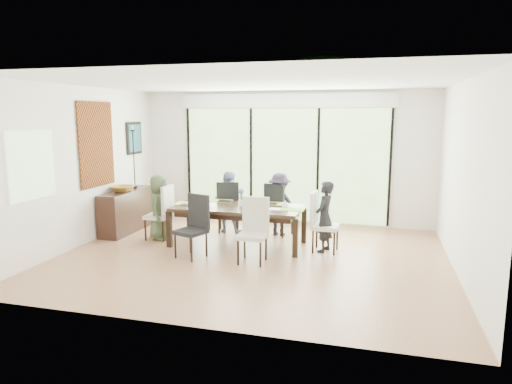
% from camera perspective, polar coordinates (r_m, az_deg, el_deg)
% --- Properties ---
extents(floor, '(6.00, 5.00, 0.01)m').
position_cam_1_polar(floor, '(7.29, -0.51, -8.13)').
color(floor, brown).
rests_on(floor, ground).
extents(ceiling, '(6.00, 5.00, 0.01)m').
position_cam_1_polar(ceiling, '(6.96, -0.55, 13.63)').
color(ceiling, white).
rests_on(ceiling, wall_back).
extents(wall_back, '(6.00, 0.02, 2.70)m').
position_cam_1_polar(wall_back, '(9.43, 3.57, 4.32)').
color(wall_back, silver).
rests_on(wall_back, floor).
extents(wall_front, '(6.00, 0.02, 2.70)m').
position_cam_1_polar(wall_front, '(4.66, -8.84, -1.24)').
color(wall_front, silver).
rests_on(wall_front, floor).
extents(wall_left, '(0.02, 5.00, 2.70)m').
position_cam_1_polar(wall_left, '(8.32, -20.95, 3.00)').
color(wall_left, silver).
rests_on(wall_left, floor).
extents(wall_right, '(0.02, 5.00, 2.70)m').
position_cam_1_polar(wall_right, '(6.84, 24.55, 1.46)').
color(wall_right, silver).
rests_on(wall_right, floor).
extents(glass_doors, '(4.20, 0.02, 2.30)m').
position_cam_1_polar(glass_doors, '(9.40, 3.52, 3.39)').
color(glass_doors, '#598C3F').
rests_on(glass_doors, wall_back).
extents(blinds_header, '(4.40, 0.06, 0.28)m').
position_cam_1_polar(blinds_header, '(9.34, 3.59, 11.33)').
color(blinds_header, white).
rests_on(blinds_header, wall_back).
extents(mullion_a, '(0.05, 0.04, 2.30)m').
position_cam_1_polar(mullion_a, '(10.02, -8.37, 3.69)').
color(mullion_a, black).
rests_on(mullion_a, wall_back).
extents(mullion_b, '(0.05, 0.04, 2.30)m').
position_cam_1_polar(mullion_b, '(9.56, -0.62, 3.51)').
color(mullion_b, black).
rests_on(mullion_b, wall_back).
extents(mullion_c, '(0.05, 0.04, 2.30)m').
position_cam_1_polar(mullion_c, '(9.28, 7.75, 3.24)').
color(mullion_c, black).
rests_on(mullion_c, wall_back).
extents(mullion_d, '(0.05, 0.04, 2.30)m').
position_cam_1_polar(mullion_d, '(9.21, 16.43, 2.88)').
color(mullion_d, black).
rests_on(mullion_d, wall_back).
extents(side_window, '(0.02, 0.90, 1.00)m').
position_cam_1_polar(side_window, '(7.35, -26.24, 3.02)').
color(side_window, '#8CAD7F').
rests_on(side_window, wall_left).
extents(deck, '(6.00, 1.80, 0.10)m').
position_cam_1_polar(deck, '(10.51, 4.46, -2.87)').
color(deck, brown).
rests_on(deck, ground).
extents(rail_top, '(6.00, 0.08, 0.06)m').
position_cam_1_polar(rail_top, '(11.17, 5.26, 1.00)').
color(rail_top, brown).
rests_on(rail_top, deck).
extents(foliage_left, '(3.20, 3.20, 3.20)m').
position_cam_1_polar(foliage_left, '(12.47, -2.10, 6.04)').
color(foliage_left, '#14380F').
rests_on(foliage_left, ground).
extents(foliage_mid, '(4.00, 4.00, 4.00)m').
position_cam_1_polar(foliage_mid, '(12.58, 8.42, 7.62)').
color(foliage_mid, '#14380F').
rests_on(foliage_mid, ground).
extents(foliage_right, '(2.80, 2.80, 2.80)m').
position_cam_1_polar(foliage_right, '(11.73, 16.68, 4.54)').
color(foliage_right, '#14380F').
rests_on(foliage_right, ground).
extents(foliage_far, '(3.60, 3.60, 3.60)m').
position_cam_1_polar(foliage_far, '(13.43, 4.48, 7.04)').
color(foliage_far, '#14380F').
rests_on(foliage_far, ground).
extents(table_top, '(2.17, 0.99, 0.05)m').
position_cam_1_polar(table_top, '(7.79, -2.31, -2.00)').
color(table_top, black).
rests_on(table_top, floor).
extents(table_apron, '(1.99, 0.81, 0.09)m').
position_cam_1_polar(table_apron, '(7.81, -2.30, -2.58)').
color(table_apron, black).
rests_on(table_apron, floor).
extents(table_leg_fl, '(0.08, 0.08, 0.62)m').
position_cam_1_polar(table_leg_fl, '(7.86, -10.79, -4.58)').
color(table_leg_fl, black).
rests_on(table_leg_fl, floor).
extents(table_leg_fr, '(0.08, 0.08, 0.62)m').
position_cam_1_polar(table_leg_fr, '(7.21, 4.94, -5.74)').
color(table_leg_fr, black).
rests_on(table_leg_fr, floor).
extents(table_leg_bl, '(0.08, 0.08, 0.62)m').
position_cam_1_polar(table_leg_bl, '(8.62, -8.31, -3.25)').
color(table_leg_bl, black).
rests_on(table_leg_bl, floor).
extents(table_leg_br, '(0.08, 0.08, 0.62)m').
position_cam_1_polar(table_leg_br, '(8.03, 6.03, -4.16)').
color(table_leg_br, black).
rests_on(table_leg_br, floor).
extents(chair_left_end, '(0.42, 0.42, 0.99)m').
position_cam_1_polar(chair_left_end, '(8.38, -12.14, -2.45)').
color(chair_left_end, beige).
rests_on(chair_left_end, floor).
extents(chair_right_end, '(0.44, 0.44, 0.99)m').
position_cam_1_polar(chair_right_end, '(7.52, 8.70, -3.72)').
color(chair_right_end, white).
rests_on(chair_right_end, floor).
extents(chair_far_left, '(0.51, 0.51, 0.99)m').
position_cam_1_polar(chair_far_left, '(8.75, -3.46, -1.75)').
color(chair_far_left, black).
rests_on(chair_far_left, floor).
extents(chair_far_right, '(0.53, 0.53, 0.99)m').
position_cam_1_polar(chair_far_right, '(8.49, 2.96, -2.09)').
color(chair_far_right, black).
rests_on(chair_far_right, floor).
extents(chair_near_left, '(0.53, 0.53, 0.99)m').
position_cam_1_polar(chair_near_left, '(7.20, -8.19, -4.32)').
color(chair_near_left, black).
rests_on(chair_near_left, floor).
extents(chair_near_right, '(0.42, 0.42, 0.99)m').
position_cam_1_polar(chair_near_right, '(6.87, -0.47, -4.89)').
color(chair_near_right, beige).
rests_on(chair_near_right, floor).
extents(person_left_end, '(0.43, 0.59, 1.16)m').
position_cam_1_polar(person_left_end, '(8.36, -12.04, -1.88)').
color(person_left_end, '#3E4C32').
rests_on(person_left_end, floor).
extents(person_right_end, '(0.45, 0.61, 1.16)m').
position_cam_1_polar(person_right_end, '(7.51, 8.57, -3.08)').
color(person_right_end, black).
rests_on(person_right_end, floor).
extents(person_far_left, '(0.55, 0.35, 1.16)m').
position_cam_1_polar(person_far_left, '(8.71, -3.50, -1.22)').
color(person_far_left, '#7E92B7').
rests_on(person_far_left, floor).
extents(person_far_right, '(0.57, 0.39, 1.16)m').
position_cam_1_polar(person_far_right, '(8.45, 2.94, -1.55)').
color(person_far_right, '#292031').
rests_on(person_far_right, floor).
extents(placemat_left, '(0.40, 0.29, 0.01)m').
position_cam_1_polar(placemat_left, '(8.11, -8.73, -1.42)').
color(placemat_left, '#A0C747').
rests_on(placemat_left, table_top).
extents(placemat_right, '(0.40, 0.29, 0.01)m').
position_cam_1_polar(placemat_right, '(7.56, 4.59, -2.15)').
color(placemat_right, '#7AB03F').
rests_on(placemat_right, table_top).
extents(placemat_far_l, '(0.40, 0.29, 0.01)m').
position_cam_1_polar(placemat_far_l, '(8.30, -4.45, -1.09)').
color(placemat_far_l, '#87B03F').
rests_on(placemat_far_l, table_top).
extents(placemat_far_r, '(0.40, 0.29, 0.01)m').
position_cam_1_polar(placemat_far_r, '(8.02, 2.30, -1.44)').
color(placemat_far_r, '#91A33A').
rests_on(placemat_far_r, table_top).
extents(placemat_paper, '(0.40, 0.29, 0.01)m').
position_cam_1_polar(placemat_paper, '(7.69, -6.89, -1.99)').
color(placemat_paper, white).
rests_on(placemat_paper, table_top).
extents(tablet_far_l, '(0.23, 0.16, 0.01)m').
position_cam_1_polar(tablet_far_l, '(8.21, -3.91, -1.14)').
color(tablet_far_l, black).
rests_on(tablet_far_l, table_top).
extents(tablet_far_r, '(0.22, 0.15, 0.01)m').
position_cam_1_polar(tablet_far_r, '(7.98, 1.87, -1.44)').
color(tablet_far_r, black).
rests_on(tablet_far_r, table_top).
extents(papers, '(0.27, 0.20, 0.00)m').
position_cam_1_polar(papers, '(7.56, 2.65, -2.14)').
color(papers, white).
rests_on(papers, table_top).
extents(platter_base, '(0.23, 0.23, 0.02)m').
position_cam_1_polar(platter_base, '(7.69, -6.90, -1.89)').
color(platter_base, white).
rests_on(platter_base, table_top).
extents(platter_snacks, '(0.18, 0.18, 0.01)m').
position_cam_1_polar(platter_snacks, '(7.68, -6.90, -1.77)').
color(platter_snacks, orange).
rests_on(platter_snacks, table_top).
extents(vase, '(0.07, 0.07, 0.11)m').
position_cam_1_polar(vase, '(7.81, -1.85, -1.36)').
color(vase, silver).
rests_on(vase, table_top).
extents(hyacinth_stems, '(0.04, 0.04, 0.14)m').
position_cam_1_polar(hyacinth_stems, '(7.79, -1.85, -0.58)').
color(hyacinth_stems, '#337226').
rests_on(hyacinth_stems, table_top).
extents(hyacinth_blooms, '(0.10, 0.10, 0.10)m').
position_cam_1_polar(hyacinth_blooms, '(7.77, -1.86, 0.07)').
color(hyacinth_blooms, '#5068C8').
rests_on(hyacinth_blooms, table_top).
extents(laptop, '(0.35, 0.33, 0.02)m').
position_cam_1_polar(laptop, '(7.98, -8.36, -1.53)').
color(laptop, silver).
rests_on(laptop, table_top).
extents(cup_a, '(0.13, 0.13, 0.09)m').
position_cam_1_polar(cup_a, '(8.14, -6.70, -1.04)').
color(cup_a, white).
rests_on(cup_a, table_top).
extents(cup_b, '(0.12, 0.12, 0.08)m').
position_cam_1_polar(cup_b, '(7.64, -1.46, -1.70)').
color(cup_b, white).
rests_on(cup_b, table_top).
extents(cup_c, '(0.16, 0.16, 0.09)m').
position_cam_1_polar(cup_c, '(7.68, 3.63, -1.65)').
color(cup_c, white).
rests_on(cup_c, table_top).
extents(book, '(0.15, 0.21, 0.02)m').
position_cam_1_polar(book, '(7.76, -0.43, -1.77)').
color(book, white).
rests_on(book, table_top).
extents(sideboard, '(0.40, 1.41, 0.80)m').
position_cam_1_polar(sideboard, '(9.11, -15.86, -2.28)').
color(sideboard, black).
rests_on(sideboard, floor).
extents(bowl, '(0.42, 0.42, 0.10)m').
position_cam_1_polar(bowl, '(8.94, -16.31, 0.41)').
color(bowl, '#8E621F').
rests_on(bowl, sideboard).
extents(candlestick_base, '(0.09, 0.09, 0.04)m').
position_cam_1_polar(candlestick_base, '(9.33, -14.88, 0.64)').
color(candlestick_base, black).
rests_on(candlestick_base, sideboard).
extents(candlestick_shaft, '(0.02, 0.02, 1.10)m').
position_cam_1_polar(candlestick_shaft, '(9.26, -15.03, 4.04)').
color(candlestick_shaft, black).
rests_on(candlestick_shaft, sideboard).
extents(candlestick_pan, '(0.09, 0.09, 0.03)m').
position_cam_1_polar(candlestick_pan, '(9.23, -15.17, 7.42)').
color(candlestick_pan, black).
rests_on(candlestick_pan, sideboard).
extents(candle, '(0.03, 0.03, 0.09)m').
position_cam_1_polar(candle, '(9.23, -15.19, 7.75)').
color(candle, silver).
rests_on(candle, sideboard).
extents(tapestry, '(0.02, 1.00, 1.50)m').
position_cam_1_polar(tapestry, '(8.60, -19.32, 5.63)').
color(tapestry, brown).
rests_on(tapestry, wall_left).
extents(art_frame, '(0.03, 0.55, 0.65)m').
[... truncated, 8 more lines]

